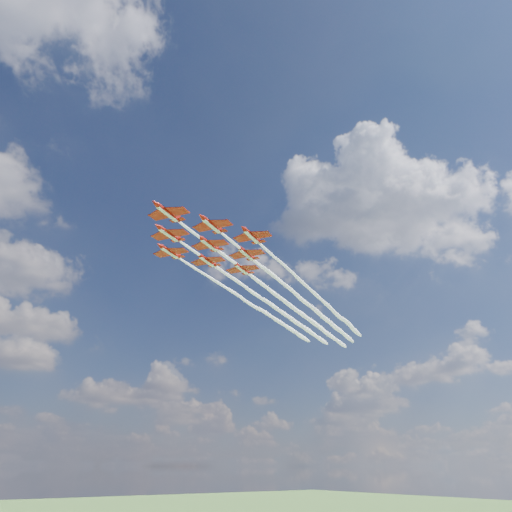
% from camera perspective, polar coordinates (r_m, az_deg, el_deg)
% --- Properties ---
extents(jet_lead, '(101.58, 60.99, 3.05)m').
position_cam_1_polar(jet_lead, '(170.90, 0.10, -2.76)').
color(jet_lead, '#A31209').
extents(jet_row2_port, '(101.58, 60.99, 3.05)m').
position_cam_1_polar(jet_row2_port, '(177.67, 3.50, -3.51)').
color(jet_row2_port, '#A31209').
extents(jet_row2_starb, '(101.58, 60.99, 3.05)m').
position_cam_1_polar(jet_row2_starb, '(182.64, -0.44, -4.10)').
color(jet_row2_starb, '#A31209').
extents(jet_row3_port, '(101.58, 60.99, 3.05)m').
position_cam_1_polar(jet_row3_port, '(185.06, 6.65, -4.20)').
color(jet_row3_port, '#A31209').
extents(jet_row3_centre, '(101.58, 60.99, 3.05)m').
position_cam_1_polar(jet_row3_centre, '(189.36, 2.77, -4.77)').
color(jet_row3_centre, '#A31209').
extents(jet_row3_starb, '(101.58, 60.99, 3.05)m').
position_cam_1_polar(jet_row3_starb, '(194.50, -0.92, -5.28)').
color(jet_row3_starb, '#A31209').
extents(jet_row4_port, '(101.58, 60.99, 3.05)m').
position_cam_1_polar(jet_row4_port, '(196.65, 5.77, -5.37)').
color(jet_row4_port, '#A31209').
extents(jet_row4_starb, '(101.58, 60.99, 3.05)m').
position_cam_1_polar(jet_row4_starb, '(201.15, 2.13, -5.87)').
color(jet_row4_starb, '#A31209').
extents(jet_tail, '(101.58, 60.99, 3.05)m').
position_cam_1_polar(jet_tail, '(208.35, 4.98, -6.41)').
color(jet_tail, '#A31209').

